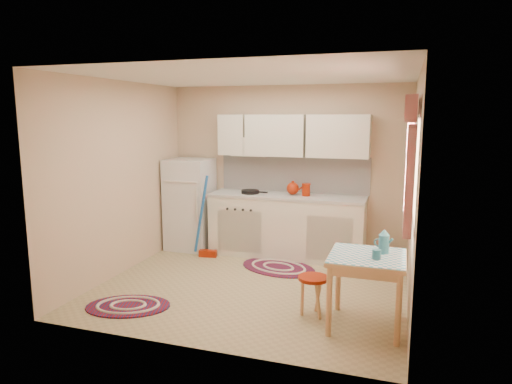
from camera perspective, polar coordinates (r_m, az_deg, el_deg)
room_shell at (r=5.51m, az=1.85°, el=4.74°), size 3.64×3.60×2.52m
fridge at (r=7.15m, az=-8.24°, el=-1.51°), size 0.65×0.60×1.40m
broom at (r=6.67m, az=-6.11°, el=-3.13°), size 0.30×0.16×1.20m
base_cabinets at (r=6.73m, az=3.84°, el=-4.39°), size 2.25×0.60×0.88m
countertop at (r=6.63m, az=3.88°, el=-0.53°), size 2.27×0.62×0.04m
frying_pan at (r=6.73m, az=-0.73°, el=0.03°), size 0.27×0.27×0.05m
red_kettle at (r=6.59m, az=4.62°, el=0.45°), size 0.24×0.23×0.20m
red_canister at (r=6.55m, az=6.28°, el=0.20°), size 0.14×0.14×0.16m
table at (r=4.68m, az=13.56°, el=-11.98°), size 0.72×0.72×0.72m
stool at (r=4.88m, az=7.13°, el=-12.77°), size 0.40×0.40×0.42m
coffee_pot at (r=4.64m, az=15.70°, el=-5.97°), size 0.15×0.14×0.25m
mug at (r=4.45m, az=14.82°, el=-7.59°), size 0.10×0.10×0.10m
rug_center at (r=6.32m, az=2.81°, el=-9.40°), size 1.23×0.99×0.02m
rug_left at (r=5.30m, az=-15.69°, el=-13.57°), size 1.06×0.86×0.02m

